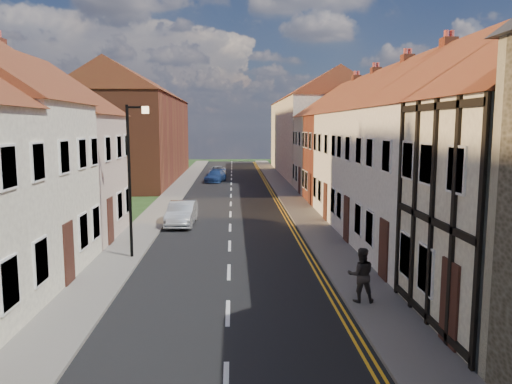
{
  "coord_description": "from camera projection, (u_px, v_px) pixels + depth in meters",
  "views": [
    {
      "loc": [
        0.17,
        0.33,
        5.32
      ],
      "look_at": [
        1.39,
        26.72,
        1.8
      ],
      "focal_mm": 35.0,
      "sensor_mm": 36.0,
      "label": 1
    }
  ],
  "objects": [
    {
      "name": "car_mid",
      "position": [
        182.0,
        213.0,
        26.76
      ],
      "size": [
        1.5,
        3.93,
        1.28
      ],
      "primitive_type": "imported",
      "rotation": [
        0.0,
        0.0,
        -0.04
      ],
      "color": "#AFB3B7",
      "rests_on": "ground"
    },
    {
      "name": "pedestrian_right",
      "position": [
        361.0,
        275.0,
        14.74
      ],
      "size": [
        0.83,
        0.67,
        1.64
      ],
      "primitive_type": "imported",
      "rotation": [
        0.0,
        0.0,
        3.08
      ],
      "color": "#2B2622",
      "rests_on": "pavement_right"
    },
    {
      "name": "cottage_r_pink",
      "position": [
        391.0,
        140.0,
        28.82
      ],
      "size": [
        8.3,
        6.0,
        9.0
      ],
      "color": "beige",
      "rests_on": "ground"
    },
    {
      "name": "car_far",
      "position": [
        216.0,
        176.0,
        47.42
      ],
      "size": [
        2.21,
        4.06,
        1.12
      ],
      "primitive_type": "imported",
      "rotation": [
        0.0,
        0.0,
        -0.18
      ],
      "color": "navy",
      "rests_on": "ground"
    },
    {
      "name": "block_left_far",
      "position": [
        136.0,
        126.0,
        48.75
      ],
      "size": [
        8.3,
        24.2,
        10.5
      ],
      "color": "brown",
      "rests_on": "ground"
    },
    {
      "name": "road",
      "position": [
        230.0,
        214.0,
        30.07
      ],
      "size": [
        7.0,
        90.0,
        0.02
      ],
      "primitive_type": "cube",
      "color": "black",
      "rests_on": "ground"
    },
    {
      "name": "cottage_r_cream_far",
      "position": [
        348.0,
        136.0,
        39.51
      ],
      "size": [
        8.3,
        6.0,
        9.0
      ],
      "color": "white",
      "rests_on": "ground"
    },
    {
      "name": "lamppost",
      "position": [
        131.0,
        171.0,
        19.53
      ],
      "size": [
        0.88,
        0.15,
        6.0
      ],
      "color": "black",
      "rests_on": "pavement_left"
    },
    {
      "name": "cottage_l_pink",
      "position": [
        27.0,
        146.0,
        22.98
      ],
      "size": [
        8.3,
        6.3,
        8.8
      ],
      "color": "beige",
      "rests_on": "ground"
    },
    {
      "name": "block_right_far",
      "position": [
        316.0,
        126.0,
        54.56
      ],
      "size": [
        8.3,
        24.2,
        10.5
      ],
      "color": "white",
      "rests_on": "ground"
    },
    {
      "name": "cottage_r_white_far",
      "position": [
        366.0,
        138.0,
        34.16
      ],
      "size": [
        8.3,
        5.2,
        9.0
      ],
      "color": "brown",
      "rests_on": "ground"
    },
    {
      "name": "pavement_left",
      "position": [
        157.0,
        214.0,
        29.86
      ],
      "size": [
        1.8,
        90.0,
        0.12
      ],
      "primitive_type": "cube",
      "color": "slate",
      "rests_on": "ground"
    },
    {
      "name": "cottage_r_cream_mid",
      "position": [
        427.0,
        144.0,
        23.47
      ],
      "size": [
        8.3,
        5.2,
        9.0
      ],
      "color": "beige",
      "rests_on": "ground"
    },
    {
      "name": "cottage_r_white_near",
      "position": [
        484.0,
        149.0,
        18.12
      ],
      "size": [
        8.3,
        6.0,
        9.0
      ],
      "color": "beige",
      "rests_on": "ground"
    },
    {
      "name": "car_distant",
      "position": [
        217.0,
        171.0,
        52.64
      ],
      "size": [
        1.87,
        3.9,
        1.07
      ],
      "primitive_type": "imported",
      "rotation": [
        0.0,
        0.0,
        -0.02
      ],
      "color": "#AFB1B7",
      "rests_on": "ground"
    },
    {
      "name": "pavement_right",
      "position": [
        303.0,
        213.0,
        30.27
      ],
      "size": [
        1.8,
        90.0,
        0.12
      ],
      "primitive_type": "cube",
      "color": "slate",
      "rests_on": "ground"
    }
  ]
}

